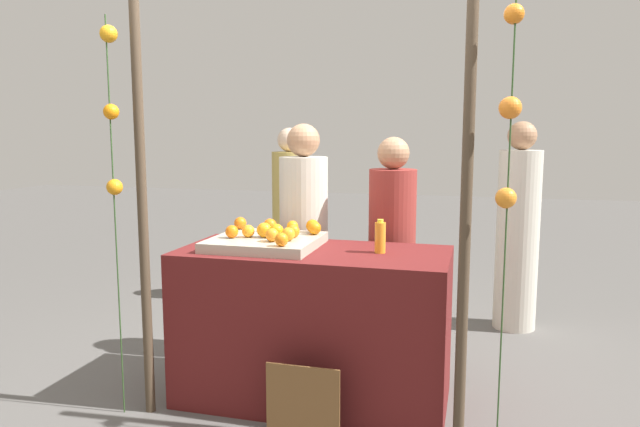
# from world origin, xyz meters

# --- Properties ---
(ground_plane) EXTENTS (24.00, 24.00, 0.00)m
(ground_plane) POSITION_xyz_m (0.00, 0.00, 0.00)
(ground_plane) COLOR #565451
(stall_counter) EXTENTS (1.60, 0.74, 0.93)m
(stall_counter) POSITION_xyz_m (0.00, 0.00, 0.47)
(stall_counter) COLOR #5B1919
(stall_counter) RESTS_ON ground_plane
(orange_tray) EXTENTS (0.64, 0.61, 0.06)m
(orange_tray) POSITION_xyz_m (-0.31, 0.02, 0.96)
(orange_tray) COLOR #B2AD99
(orange_tray) RESTS_ON stall_counter
(orange_0) EXTENTS (0.09, 0.09, 0.09)m
(orange_0) POSITION_xyz_m (-0.24, 0.02, 1.03)
(orange_0) COLOR orange
(orange_0) RESTS_ON orange_tray
(orange_1) EXTENTS (0.08, 0.08, 0.08)m
(orange_1) POSITION_xyz_m (-0.14, -0.06, 1.03)
(orange_1) COLOR orange
(orange_1) RESTS_ON orange_tray
(orange_2) EXTENTS (0.08, 0.08, 0.08)m
(orange_2) POSITION_xyz_m (-0.58, 0.26, 1.03)
(orange_2) COLOR orange
(orange_2) RESTS_ON orange_tray
(orange_3) EXTENTS (0.08, 0.08, 0.08)m
(orange_3) POSITION_xyz_m (-0.08, 0.26, 1.03)
(orange_3) COLOR orange
(orange_3) RESTS_ON orange_tray
(orange_4) EXTENTS (0.08, 0.08, 0.08)m
(orange_4) POSITION_xyz_m (-0.41, -0.01, 1.03)
(orange_4) COLOR orange
(orange_4) RESTS_ON orange_tray
(orange_5) EXTENTS (0.08, 0.08, 0.08)m
(orange_5) POSITION_xyz_m (-0.12, -0.23, 1.03)
(orange_5) COLOR orange
(orange_5) RESTS_ON orange_tray
(orange_6) EXTENTS (0.08, 0.08, 0.08)m
(orange_6) POSITION_xyz_m (-0.22, -0.11, 1.03)
(orange_6) COLOR orange
(orange_6) RESTS_ON orange_tray
(orange_7) EXTENTS (0.08, 0.08, 0.08)m
(orange_7) POSITION_xyz_m (-0.35, 0.22, 1.03)
(orange_7) COLOR orange
(orange_7) RESTS_ON orange_tray
(orange_8) EXTENTS (0.07, 0.07, 0.07)m
(orange_8) POSITION_xyz_m (-0.21, 0.24, 1.03)
(orange_8) COLOR orange
(orange_8) RESTS_ON orange_tray
(orange_9) EXTENTS (0.09, 0.09, 0.09)m
(orange_9) POSITION_xyz_m (-0.31, 0.01, 1.04)
(orange_9) COLOR orange
(orange_9) RESTS_ON orange_tray
(orange_10) EXTENTS (0.08, 0.08, 0.08)m
(orange_10) POSITION_xyz_m (-0.14, 0.05, 1.03)
(orange_10) COLOR orange
(orange_10) RESTS_ON orange_tray
(orange_11) EXTENTS (0.08, 0.08, 0.08)m
(orange_11) POSITION_xyz_m (-0.05, 0.19, 1.03)
(orange_11) COLOR orange
(orange_11) RESTS_ON orange_tray
(orange_12) EXTENTS (0.08, 0.08, 0.08)m
(orange_12) POSITION_xyz_m (-0.50, -0.06, 1.03)
(orange_12) COLOR orange
(orange_12) RESTS_ON orange_tray
(juice_bottle) EXTENTS (0.06, 0.06, 0.20)m
(juice_bottle) POSITION_xyz_m (0.40, 0.03, 1.02)
(juice_bottle) COLOR orange
(juice_bottle) RESTS_ON stall_counter
(chalkboard_sign) EXTENTS (0.40, 0.03, 0.44)m
(chalkboard_sign) POSITION_xyz_m (0.09, -0.53, 0.21)
(chalkboard_sign) COLOR brown
(chalkboard_sign) RESTS_ON ground_plane
(vendor_left) EXTENTS (0.34, 0.34, 1.69)m
(vendor_left) POSITION_xyz_m (-0.24, 0.59, 0.78)
(vendor_left) COLOR beige
(vendor_left) RESTS_ON ground_plane
(vendor_right) EXTENTS (0.32, 0.32, 1.60)m
(vendor_right) POSITION_xyz_m (0.38, 0.62, 0.74)
(vendor_right) COLOR maroon
(vendor_right) RESTS_ON ground_plane
(crowd_person_0) EXTENTS (0.33, 0.33, 1.67)m
(crowd_person_0) POSITION_xyz_m (-0.79, 1.97, 0.78)
(crowd_person_0) COLOR tan
(crowd_person_0) RESTS_ON ground_plane
(crowd_person_1) EXTENTS (0.34, 0.34, 1.71)m
(crowd_person_1) POSITION_xyz_m (1.26, 1.72, 0.80)
(crowd_person_1) COLOR beige
(crowd_person_1) RESTS_ON ground_plane
(canopy_post_left) EXTENTS (0.06, 0.06, 2.33)m
(canopy_post_left) POSITION_xyz_m (-0.88, -0.41, 1.16)
(canopy_post_left) COLOR #473828
(canopy_post_left) RESTS_ON ground_plane
(canopy_post_right) EXTENTS (0.06, 0.06, 2.33)m
(canopy_post_right) POSITION_xyz_m (0.88, -0.41, 1.16)
(canopy_post_right) COLOR #473828
(canopy_post_right) RESTS_ON ground_plane
(garland_strand_left) EXTENTS (0.10, 0.10, 2.25)m
(garland_strand_left) POSITION_xyz_m (-1.01, -0.46, 1.72)
(garland_strand_left) COLOR #2D4C23
(garland_strand_left) RESTS_ON ground_plane
(garland_strand_right) EXTENTS (0.10, 0.11, 2.25)m
(garland_strand_right) POSITION_xyz_m (1.06, -0.46, 1.68)
(garland_strand_right) COLOR #2D4C23
(garland_strand_right) RESTS_ON ground_plane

